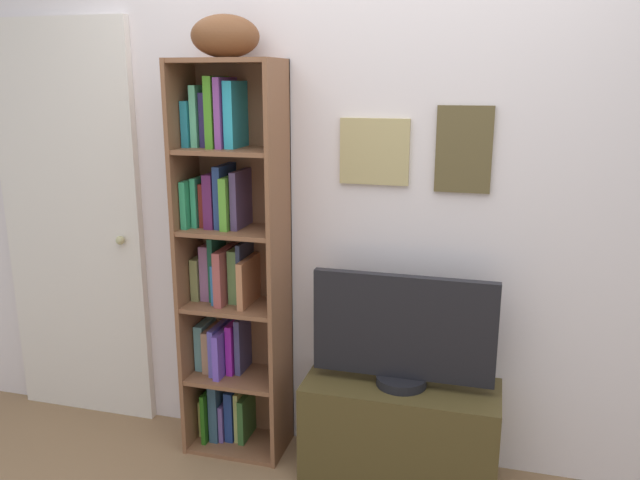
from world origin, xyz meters
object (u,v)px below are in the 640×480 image
object	(u,v)px
bookshelf	(229,267)
tv_stand	(400,431)
door	(73,227)
television	(403,332)
football	(225,36)

from	to	relation	value
bookshelf	tv_stand	distance (m)	1.07
door	television	bearing A→B (deg)	-5.20
bookshelf	football	distance (m)	1.02
football	door	xyz separation A→B (m)	(-0.93, 0.12, -0.90)
tv_stand	television	world-z (taller)	television
bookshelf	football	size ratio (longest dim) A/B	6.32
football	television	bearing A→B (deg)	-2.55
football	door	distance (m)	1.30
tv_stand	bookshelf	bearing A→B (deg)	175.08
bookshelf	tv_stand	bearing A→B (deg)	-4.92
door	bookshelf	bearing A→B (deg)	-5.53
television	door	world-z (taller)	door
football	tv_stand	size ratio (longest dim) A/B	0.34
television	football	bearing A→B (deg)	177.45
television	door	bearing A→B (deg)	174.80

